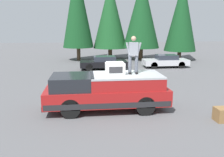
{
  "coord_description": "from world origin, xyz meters",
  "views": [
    {
      "loc": [
        -11.0,
        1.58,
        3.8
      ],
      "look_at": [
        0.0,
        0.34,
        1.35
      ],
      "focal_mm": 38.54,
      "sensor_mm": 36.0,
      "label": 1
    }
  ],
  "objects_px": {
    "pickup_truck": "(107,91)",
    "compressor_unit": "(115,68)",
    "parked_car_black": "(104,63)",
    "wooden_crate": "(222,115)",
    "person_on_truck_bed": "(133,54)",
    "parked_car_silver": "(166,61)"
  },
  "relations": [
    {
      "from": "compressor_unit",
      "to": "person_on_truck_bed",
      "type": "distance_m",
      "value": 1.05
    },
    {
      "from": "compressor_unit",
      "to": "wooden_crate",
      "type": "xyz_separation_m",
      "value": [
        -1.87,
        -4.14,
        -1.65
      ]
    },
    {
      "from": "pickup_truck",
      "to": "wooden_crate",
      "type": "relative_size",
      "value": 9.89
    },
    {
      "from": "pickup_truck",
      "to": "person_on_truck_bed",
      "type": "relative_size",
      "value": 3.28
    },
    {
      "from": "person_on_truck_bed",
      "to": "wooden_crate",
      "type": "xyz_separation_m",
      "value": [
        -1.95,
        -3.3,
        -2.27
      ]
    },
    {
      "from": "pickup_truck",
      "to": "parked_car_black",
      "type": "xyz_separation_m",
      "value": [
        10.45,
        -0.68,
        -0.29
      ]
    },
    {
      "from": "person_on_truck_bed",
      "to": "parked_car_black",
      "type": "height_order",
      "value": "person_on_truck_bed"
    },
    {
      "from": "compressor_unit",
      "to": "person_on_truck_bed",
      "type": "bearing_deg",
      "value": -84.83
    },
    {
      "from": "pickup_truck",
      "to": "parked_car_silver",
      "type": "distance_m",
      "value": 12.63
    },
    {
      "from": "wooden_crate",
      "to": "pickup_truck",
      "type": "bearing_deg",
      "value": 67.21
    },
    {
      "from": "parked_car_black",
      "to": "compressor_unit",
      "type": "bearing_deg",
      "value": 178.32
    },
    {
      "from": "pickup_truck",
      "to": "compressor_unit",
      "type": "distance_m",
      "value": 1.12
    },
    {
      "from": "pickup_truck",
      "to": "compressor_unit",
      "type": "bearing_deg",
      "value": -93.05
    },
    {
      "from": "pickup_truck",
      "to": "parked_car_black",
      "type": "height_order",
      "value": "pickup_truck"
    },
    {
      "from": "pickup_truck",
      "to": "parked_car_black",
      "type": "bearing_deg",
      "value": -3.71
    },
    {
      "from": "compressor_unit",
      "to": "parked_car_silver",
      "type": "relative_size",
      "value": 0.2
    },
    {
      "from": "pickup_truck",
      "to": "person_on_truck_bed",
      "type": "bearing_deg",
      "value": -87.34
    },
    {
      "from": "compressor_unit",
      "to": "parked_car_silver",
      "type": "height_order",
      "value": "compressor_unit"
    },
    {
      "from": "parked_car_black",
      "to": "wooden_crate",
      "type": "distance_m",
      "value": 12.93
    },
    {
      "from": "person_on_truck_bed",
      "to": "wooden_crate",
      "type": "height_order",
      "value": "person_on_truck_bed"
    },
    {
      "from": "pickup_truck",
      "to": "compressor_unit",
      "type": "xyz_separation_m",
      "value": [
        -0.02,
        -0.37,
        1.05
      ]
    },
    {
      "from": "pickup_truck",
      "to": "parked_car_black",
      "type": "distance_m",
      "value": 10.48
    }
  ]
}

